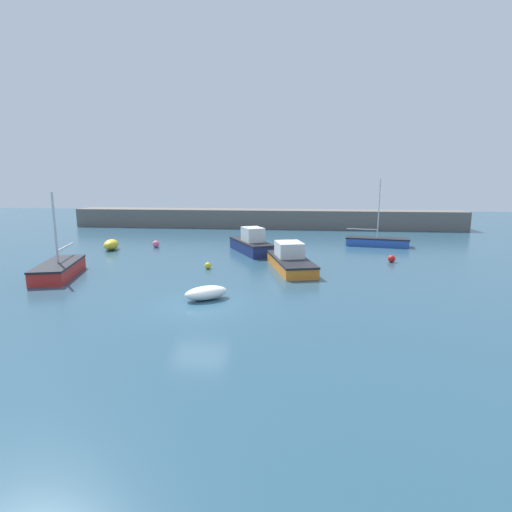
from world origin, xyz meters
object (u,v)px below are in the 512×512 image
(fishing_dinghy_green, at_px, (206,293))
(sailboat_tall_mast, at_px, (377,241))
(mooring_buoy_pink, at_px, (156,244))
(motorboat_grey_hull, at_px, (251,244))
(mooring_buoy_yellow, at_px, (208,266))
(dinghy_near_pier, at_px, (111,245))
(cabin_cruiser_white, at_px, (290,260))
(mooring_buoy_red, at_px, (392,259))
(sailboat_short_mast, at_px, (59,269))

(fishing_dinghy_green, bearing_deg, sailboat_tall_mast, -156.69)
(fishing_dinghy_green, bearing_deg, mooring_buoy_pink, -95.58)
(motorboat_grey_hull, xyz_separation_m, mooring_buoy_yellow, (-2.05, -6.13, -0.51))
(dinghy_near_pier, height_order, mooring_buoy_yellow, dinghy_near_pier)
(cabin_cruiser_white, height_order, motorboat_grey_hull, motorboat_grey_hull)
(dinghy_near_pier, height_order, motorboat_grey_hull, motorboat_grey_hull)
(mooring_buoy_red, bearing_deg, mooring_buoy_pink, 167.30)
(dinghy_near_pier, bearing_deg, mooring_buoy_red, -106.07)
(sailboat_tall_mast, relative_size, dinghy_near_pier, 2.70)
(cabin_cruiser_white, xyz_separation_m, fishing_dinghy_green, (-3.77, -7.30, -0.26))
(fishing_dinghy_green, bearing_deg, mooring_buoy_yellow, -111.54)
(mooring_buoy_red, bearing_deg, dinghy_near_pier, 173.10)
(sailboat_short_mast, bearing_deg, sailboat_tall_mast, 107.74)
(motorboat_grey_hull, xyz_separation_m, fishing_dinghy_green, (-0.55, -12.76, -0.39))
(cabin_cruiser_white, xyz_separation_m, dinghy_near_pier, (-14.83, 5.46, -0.17))
(motorboat_grey_hull, relative_size, fishing_dinghy_green, 2.56)
(sailboat_short_mast, height_order, mooring_buoy_yellow, sailboat_short_mast)
(sailboat_tall_mast, distance_m, fishing_dinghy_green, 20.51)
(motorboat_grey_hull, xyz_separation_m, mooring_buoy_pink, (-8.38, 1.55, -0.42))
(cabin_cruiser_white, height_order, mooring_buoy_red, cabin_cruiser_white)
(mooring_buoy_pink, bearing_deg, dinghy_near_pier, -154.41)
(motorboat_grey_hull, relative_size, mooring_buoy_red, 11.54)
(cabin_cruiser_white, relative_size, mooring_buoy_yellow, 15.71)
(fishing_dinghy_green, xyz_separation_m, mooring_buoy_yellow, (-1.50, 6.63, -0.12))
(sailboat_tall_mast, xyz_separation_m, fishing_dinghy_green, (-11.00, -17.31, -0.06))
(fishing_dinghy_green, bearing_deg, motorboat_grey_hull, -126.74)
(sailboat_tall_mast, distance_m, dinghy_near_pier, 22.52)
(fishing_dinghy_green, bearing_deg, cabin_cruiser_white, -151.57)
(mooring_buoy_red, bearing_deg, cabin_cruiser_white, -157.90)
(cabin_cruiser_white, xyz_separation_m, mooring_buoy_red, (6.96, 2.82, -0.34))
(dinghy_near_pier, distance_m, mooring_buoy_pink, 3.58)
(sailboat_tall_mast, xyz_separation_m, sailboat_short_mast, (-20.76, -13.76, 0.06))
(dinghy_near_pier, bearing_deg, mooring_buoy_pink, -73.58)
(mooring_buoy_red, bearing_deg, motorboat_grey_hull, 165.48)
(motorboat_grey_hull, height_order, mooring_buoy_pink, motorboat_grey_hull)
(fishing_dinghy_green, bearing_deg, mooring_buoy_red, -170.90)
(cabin_cruiser_white, relative_size, mooring_buoy_red, 12.85)
(motorboat_grey_hull, bearing_deg, cabin_cruiser_white, -177.10)
(dinghy_near_pier, relative_size, mooring_buoy_red, 4.19)
(sailboat_tall_mast, height_order, mooring_buoy_red, sailboat_tall_mast)
(cabin_cruiser_white, distance_m, mooring_buoy_yellow, 5.33)
(sailboat_tall_mast, bearing_deg, mooring_buoy_pink, -160.80)
(sailboat_tall_mast, height_order, mooring_buoy_yellow, sailboat_tall_mast)
(cabin_cruiser_white, height_order, mooring_buoy_pink, cabin_cruiser_white)
(motorboat_grey_hull, relative_size, sailboat_short_mast, 1.02)
(dinghy_near_pier, distance_m, mooring_buoy_red, 21.94)
(motorboat_grey_hull, bearing_deg, fishing_dinghy_green, 149.89)
(mooring_buoy_yellow, bearing_deg, cabin_cruiser_white, 7.25)
(sailboat_short_mast, xyz_separation_m, mooring_buoy_yellow, (8.26, 3.09, -0.25))
(sailboat_short_mast, relative_size, mooring_buoy_yellow, 13.83)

